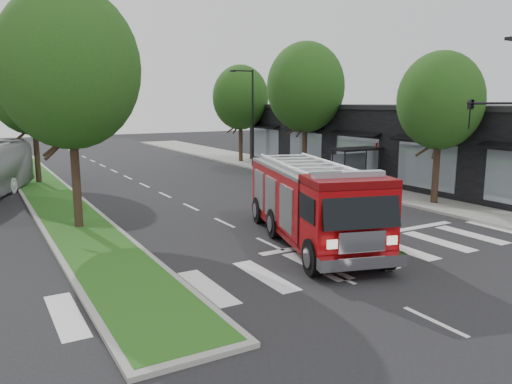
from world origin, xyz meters
TOP-DOWN VIEW (x-y plane):
  - ground at (0.00, 0.00)m, footprint 140.00×140.00m
  - sidewalk_right at (12.50, 10.00)m, footprint 5.00×80.00m
  - median at (-6.00, 18.00)m, footprint 3.00×50.00m
  - storefront_row at (17.00, 10.00)m, footprint 8.00×30.00m
  - bus_shelter at (11.20, 8.15)m, footprint 3.20×1.60m
  - tree_right_near at (11.50, 2.00)m, footprint 4.40×4.40m
  - tree_right_mid at (11.50, 14.00)m, footprint 5.60×5.60m
  - tree_right_far at (11.50, 24.00)m, footprint 5.00×5.00m
  - tree_median_near at (-6.00, 6.00)m, footprint 5.80×5.80m
  - tree_median_far at (-6.00, 20.00)m, footprint 5.60×5.60m
  - streetlight_right_far at (10.35, 20.00)m, footprint 2.11×0.20m
  - fire_engine at (1.59, -0.57)m, footprint 5.34×9.83m

SIDE VIEW (x-z plane):
  - ground at x=0.00m, z-range 0.00..0.00m
  - sidewalk_right at x=12.50m, z-range 0.00..0.15m
  - median at x=-6.00m, z-range 0.00..0.16m
  - fire_engine at x=1.59m, z-range -0.07..3.20m
  - bus_shelter at x=11.20m, z-range 0.73..3.34m
  - storefront_row at x=17.00m, z-range 0.00..5.00m
  - streetlight_right_far at x=10.35m, z-range 0.48..8.48m
  - tree_right_near at x=11.50m, z-range 1.48..9.53m
  - tree_right_far at x=11.50m, z-range 1.47..10.20m
  - tree_right_mid at x=11.50m, z-range 1.63..11.35m
  - tree_median_far at x=-6.00m, z-range 1.63..11.35m
  - tree_median_near at x=-6.00m, z-range 1.73..11.89m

